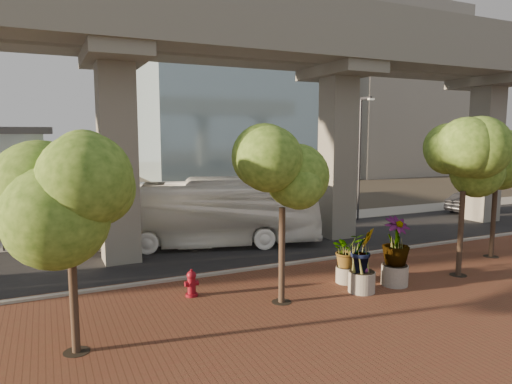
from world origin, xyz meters
name	(u,v)px	position (x,y,z in m)	size (l,w,h in m)	color
ground	(256,257)	(0.00, 0.00, 0.00)	(160.00, 160.00, 0.00)	#393329
brick_plaza	(360,316)	(0.00, -8.00, 0.03)	(70.00, 13.00, 0.06)	brown
asphalt_road	(240,247)	(0.00, 2.00, 0.02)	(90.00, 8.00, 0.04)	black
curb_strip	(275,266)	(0.00, -2.00, 0.08)	(70.00, 0.25, 0.16)	#9D9A92
far_sidewalk	(206,228)	(0.00, 7.50, 0.03)	(90.00, 3.00, 0.06)	#9D9A92
transit_viaduct	(239,106)	(0.00, 2.00, 7.29)	(72.00, 5.60, 12.40)	gray
midrise_block	(383,94)	(38.00, 36.00, 12.00)	(18.00, 16.00, 24.00)	gray
transit_bus	(197,213)	(-1.93, 3.19, 1.78)	(2.99, 12.74, 3.55)	white
parked_car	(471,203)	(20.11, 4.60, 0.74)	(1.56, 4.50, 1.48)	black
fire_hydrant	(192,283)	(-4.44, -4.01, 0.54)	(0.50, 0.45, 0.99)	maroon
planter_front	(347,253)	(1.54, -5.11, 1.27)	(1.81, 1.81, 1.99)	#9C958D
planter_right	(396,244)	(3.06, -6.15, 1.67)	(2.50, 2.50, 2.67)	#AAA59A
planter_left	(363,253)	(1.42, -6.24, 1.53)	(2.20, 2.20, 2.42)	gray
street_tree_far_west	(68,190)	(-8.52, -6.84, 4.46)	(4.06, 4.06, 6.27)	#4D3A2C
street_tree_near_west	(282,175)	(-1.78, -5.92, 4.51)	(3.84, 3.84, 6.22)	#4D3A2C
street_tree_near_east	(465,163)	(6.34, -6.31, 4.72)	(3.91, 3.91, 6.46)	#4D3A2C
street_tree_far_east	(497,163)	(10.16, -4.87, 4.54)	(3.75, 3.75, 6.21)	#4D3A2C
streetlamp_east	(361,150)	(10.35, 5.52, 4.83)	(0.41, 1.20, 8.28)	#323238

